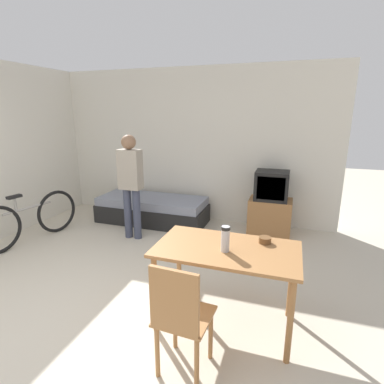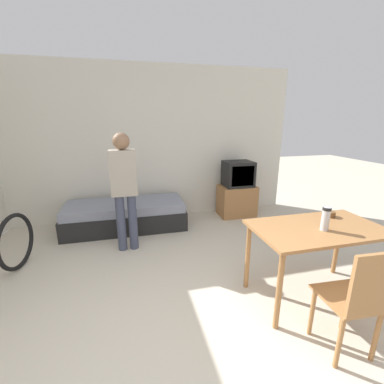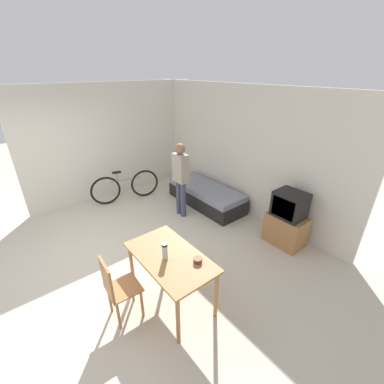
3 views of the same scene
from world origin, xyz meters
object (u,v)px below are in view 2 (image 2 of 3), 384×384
object	(u,v)px
thermos_flask	(326,217)
mate_bowl	(330,214)
tv	(237,191)
dining_table	(317,236)
daybed	(126,215)
person_standing	(124,185)
wooden_chair	(358,298)

from	to	relation	value
thermos_flask	mate_bowl	distance (m)	0.43
tv	dining_table	xyz separation A→B (m)	(-0.22, -2.38, 0.19)
thermos_flask	daybed	bearing A→B (deg)	128.18
tv	person_standing	xyz separation A→B (m)	(-2.03, -0.87, 0.46)
daybed	thermos_flask	world-z (taller)	thermos_flask
daybed	mate_bowl	distance (m)	3.04
tv	mate_bowl	distance (m)	2.20
wooden_chair	person_standing	xyz separation A→B (m)	(-1.63, 2.19, 0.41)
person_standing	mate_bowl	world-z (taller)	person_standing
daybed	mate_bowl	world-z (taller)	mate_bowl
dining_table	tv	bearing A→B (deg)	84.79
tv	wooden_chair	world-z (taller)	tv
tv	dining_table	size ratio (longest dim) A/B	0.82
dining_table	person_standing	world-z (taller)	person_standing
tv	thermos_flask	size ratio (longest dim) A/B	4.57
wooden_chair	thermos_flask	xyz separation A→B (m)	(0.19, 0.61, 0.38)
thermos_flask	mate_bowl	world-z (taller)	thermos_flask
dining_table	mate_bowl	bearing A→B (deg)	33.71
wooden_chair	thermos_flask	distance (m)	0.74
tv	person_standing	size ratio (longest dim) A/B	0.64
daybed	tv	bearing A→B (deg)	3.14
tv	thermos_flask	bearing A→B (deg)	-95.05
wooden_chair	dining_table	bearing A→B (deg)	74.70
daybed	dining_table	size ratio (longest dim) A/B	1.55
daybed	dining_table	bearing A→B (deg)	-50.92
thermos_flask	tv	bearing A→B (deg)	84.95
person_standing	thermos_flask	world-z (taller)	person_standing
tv	person_standing	distance (m)	2.26
tv	wooden_chair	bearing A→B (deg)	-97.52
dining_table	thermos_flask	size ratio (longest dim) A/B	5.55
daybed	wooden_chair	bearing A→B (deg)	-60.74
dining_table	person_standing	bearing A→B (deg)	140.29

